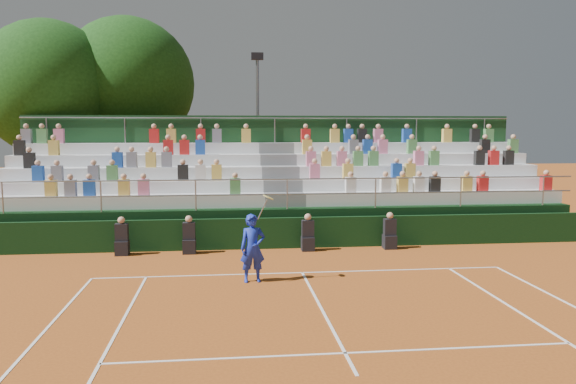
{
  "coord_description": "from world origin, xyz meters",
  "views": [
    {
      "loc": [
        -2.0,
        -14.61,
        3.84
      ],
      "look_at": [
        0.0,
        3.5,
        1.8
      ],
      "focal_mm": 35.0,
      "sensor_mm": 36.0,
      "label": 1
    }
  ],
  "objects": [
    {
      "name": "floodlight_mast",
      "position": [
        -0.41,
        13.73,
        4.47
      ],
      "size": [
        0.6,
        0.25,
        7.61
      ],
      "color": "gray",
      "rests_on": "ground"
    },
    {
      "name": "ground",
      "position": [
        0.0,
        0.0,
        0.0
      ],
      "size": [
        90.0,
        90.0,
        0.0
      ],
      "primitive_type": "plane",
      "color": "#A7531B",
      "rests_on": "ground"
    },
    {
      "name": "tennis_player",
      "position": [
        -1.36,
        -0.73,
        0.87
      ],
      "size": [
        0.86,
        0.47,
        2.22
      ],
      "color": "#182DB8",
      "rests_on": "ground"
    },
    {
      "name": "tree_west",
      "position": [
        -9.76,
        11.49,
        5.63
      ],
      "size": [
        5.96,
        5.96,
        8.63
      ],
      "color": "#3C2915",
      "rests_on": "ground"
    },
    {
      "name": "line_officials",
      "position": [
        -1.15,
        2.75,
        0.48
      ],
      "size": [
        8.83,
        0.4,
        1.19
      ],
      "color": "black",
      "rests_on": "ground"
    },
    {
      "name": "grandstand",
      "position": [
        0.0,
        6.44,
        1.08
      ],
      "size": [
        20.0,
        5.2,
        4.4
      ],
      "color": "black",
      "rests_on": "ground"
    },
    {
      "name": "tree_east",
      "position": [
        -6.59,
        12.89,
        5.95
      ],
      "size": [
        6.24,
        6.24,
        9.08
      ],
      "color": "#3C2915",
      "rests_on": "ground"
    },
    {
      "name": "courtside_wall",
      "position": [
        0.0,
        3.2,
        0.5
      ],
      "size": [
        20.0,
        0.15,
        1.0
      ],
      "primitive_type": "cube",
      "color": "black",
      "rests_on": "ground"
    }
  ]
}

